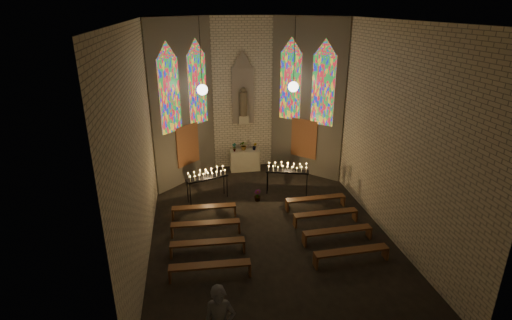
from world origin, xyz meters
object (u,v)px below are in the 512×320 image
at_px(altar, 245,160).
at_px(aisle_flower_pot, 257,195).
at_px(votive_stand_left, 207,176).
at_px(votive_stand_right, 287,169).

distance_m(altar, aisle_flower_pot, 3.33).
bearing_deg(altar, aisle_flower_pot, -89.47).
xyz_separation_m(altar, votive_stand_left, (-1.93, -2.87, 0.56)).
xyz_separation_m(aisle_flower_pot, votive_stand_right, (1.34, 0.47, 0.87)).
bearing_deg(votive_stand_left, aisle_flower_pot, -32.21).
bearing_deg(votive_stand_left, votive_stand_right, -18.91).
height_order(aisle_flower_pot, votive_stand_left, votive_stand_left).
relative_size(altar, aisle_flower_pot, 2.97).
height_order(altar, aisle_flower_pot, altar).
relative_size(aisle_flower_pot, votive_stand_left, 0.27).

